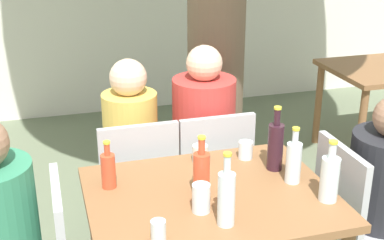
{
  "coord_description": "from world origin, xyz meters",
  "views": [
    {
      "loc": [
        -0.68,
        -2.05,
        2.0
      ],
      "look_at": [
        0.0,
        0.3,
        1.03
      ],
      "focal_mm": 50.0,
      "sensor_mm": 36.0,
      "label": 1
    }
  ],
  "objects_px": {
    "patio_chair_2": "(137,181)",
    "soda_bottle_4": "(108,170)",
    "soda_bottle_5": "(201,173)",
    "drinking_glass_0": "(246,150)",
    "water_bottle_0": "(226,197)",
    "drinking_glass_3": "(201,198)",
    "person_seated_2": "(130,161)",
    "dining_table_front": "(210,213)",
    "person_seated_3": "(200,149)",
    "patio_chair_3": "(211,171)",
    "wine_bottle_2": "(275,145)",
    "drinking_glass_2": "(158,231)",
    "drinking_glass_1": "(200,154)",
    "water_bottle_3": "(293,161)",
    "patio_chair_1": "(356,214)",
    "water_bottle_1": "(330,177)"
  },
  "relations": [
    {
      "from": "soda_bottle_4",
      "to": "soda_bottle_5",
      "type": "xyz_separation_m",
      "value": [
        0.39,
        -0.2,
        0.02
      ]
    },
    {
      "from": "soda_bottle_5",
      "to": "drinking_glass_0",
      "type": "relative_size",
      "value": 3.16
    },
    {
      "from": "water_bottle_3",
      "to": "soda_bottle_5",
      "type": "distance_m",
      "value": 0.46
    },
    {
      "from": "patio_chair_1",
      "to": "drinking_glass_0",
      "type": "bearing_deg",
      "value": 58.66
    },
    {
      "from": "patio_chair_2",
      "to": "drinking_glass_0",
      "type": "bearing_deg",
      "value": 144.77
    },
    {
      "from": "patio_chair_1",
      "to": "water_bottle_3",
      "type": "bearing_deg",
      "value": 89.53
    },
    {
      "from": "patio_chair_1",
      "to": "wine_bottle_2",
      "type": "relative_size",
      "value": 2.77
    },
    {
      "from": "water_bottle_0",
      "to": "soda_bottle_4",
      "type": "distance_m",
      "value": 0.62
    },
    {
      "from": "soda_bottle_5",
      "to": "drinking_glass_1",
      "type": "height_order",
      "value": "soda_bottle_5"
    },
    {
      "from": "dining_table_front",
      "to": "patio_chair_1",
      "type": "xyz_separation_m",
      "value": [
        0.79,
        0.0,
        -0.15
      ]
    },
    {
      "from": "drinking_glass_1",
      "to": "water_bottle_3",
      "type": "bearing_deg",
      "value": -42.15
    },
    {
      "from": "person_seated_3",
      "to": "soda_bottle_4",
      "type": "xyz_separation_m",
      "value": [
        -0.66,
        -0.71,
        0.29
      ]
    },
    {
      "from": "dining_table_front",
      "to": "soda_bottle_4",
      "type": "distance_m",
      "value": 0.52
    },
    {
      "from": "patio_chair_2",
      "to": "drinking_glass_2",
      "type": "distance_m",
      "value": 1.02
    },
    {
      "from": "person_seated_2",
      "to": "person_seated_3",
      "type": "height_order",
      "value": "person_seated_3"
    },
    {
      "from": "water_bottle_3",
      "to": "soda_bottle_4",
      "type": "height_order",
      "value": "water_bottle_3"
    },
    {
      "from": "person_seated_2",
      "to": "soda_bottle_4",
      "type": "bearing_deg",
      "value": 73.49
    },
    {
      "from": "dining_table_front",
      "to": "soda_bottle_5",
      "type": "distance_m",
      "value": 0.22
    },
    {
      "from": "soda_bottle_4",
      "to": "drinking_glass_0",
      "type": "xyz_separation_m",
      "value": [
        0.73,
        0.11,
        -0.04
      ]
    },
    {
      "from": "water_bottle_3",
      "to": "drinking_glass_0",
      "type": "relative_size",
      "value": 3.0
    },
    {
      "from": "dining_table_front",
      "to": "patio_chair_1",
      "type": "relative_size",
      "value": 1.22
    },
    {
      "from": "person_seated_2",
      "to": "wine_bottle_2",
      "type": "relative_size",
      "value": 3.66
    },
    {
      "from": "person_seated_3",
      "to": "drinking_glass_3",
      "type": "distance_m",
      "value": 1.11
    },
    {
      "from": "person_seated_3",
      "to": "soda_bottle_5",
      "type": "xyz_separation_m",
      "value": [
        -0.27,
        -0.91,
        0.31
      ]
    },
    {
      "from": "patio_chair_1",
      "to": "drinking_glass_0",
      "type": "xyz_separation_m",
      "value": [
        -0.5,
        0.31,
        0.3
      ]
    },
    {
      "from": "person_seated_2",
      "to": "water_bottle_0",
      "type": "height_order",
      "value": "person_seated_2"
    },
    {
      "from": "patio_chair_2",
      "to": "soda_bottle_4",
      "type": "height_order",
      "value": "soda_bottle_4"
    },
    {
      "from": "drinking_glass_1",
      "to": "water_bottle_1",
      "type": "bearing_deg",
      "value": -50.56
    },
    {
      "from": "patio_chair_2",
      "to": "water_bottle_0",
      "type": "relative_size",
      "value": 2.82
    },
    {
      "from": "drinking_glass_1",
      "to": "drinking_glass_3",
      "type": "relative_size",
      "value": 0.71
    },
    {
      "from": "water_bottle_0",
      "to": "water_bottle_1",
      "type": "bearing_deg",
      "value": 6.76
    },
    {
      "from": "patio_chair_1",
      "to": "wine_bottle_2",
      "type": "height_order",
      "value": "wine_bottle_2"
    },
    {
      "from": "drinking_glass_3",
      "to": "patio_chair_2",
      "type": "bearing_deg",
      "value": 99.81
    },
    {
      "from": "wine_bottle_2",
      "to": "drinking_glass_0",
      "type": "xyz_separation_m",
      "value": [
        -0.09,
        0.15,
        -0.08
      ]
    },
    {
      "from": "person_seated_2",
      "to": "soda_bottle_5",
      "type": "bearing_deg",
      "value": 101.06
    },
    {
      "from": "dining_table_front",
      "to": "person_seated_3",
      "type": "relative_size",
      "value": 0.89
    },
    {
      "from": "person_seated_3",
      "to": "water_bottle_0",
      "type": "xyz_separation_m",
      "value": [
        -0.24,
        -1.16,
        0.33
      ]
    },
    {
      "from": "dining_table_front",
      "to": "drinking_glass_0",
      "type": "height_order",
      "value": "drinking_glass_0"
    },
    {
      "from": "patio_chair_3",
      "to": "drinking_glass_0",
      "type": "xyz_separation_m",
      "value": [
        0.07,
        -0.37,
        0.3
      ]
    },
    {
      "from": "patio_chair_2",
      "to": "person_seated_2",
      "type": "bearing_deg",
      "value": -90.0
    },
    {
      "from": "soda_bottle_5",
      "to": "drinking_glass_2",
      "type": "distance_m",
      "value": 0.4
    },
    {
      "from": "drinking_glass_1",
      "to": "drinking_glass_2",
      "type": "bearing_deg",
      "value": -119.93
    },
    {
      "from": "water_bottle_0",
      "to": "soda_bottle_5",
      "type": "distance_m",
      "value": 0.25
    },
    {
      "from": "person_seated_3",
      "to": "soda_bottle_5",
      "type": "bearing_deg",
      "value": 73.42
    },
    {
      "from": "patio_chair_3",
      "to": "drinking_glass_0",
      "type": "distance_m",
      "value": 0.48
    },
    {
      "from": "wine_bottle_2",
      "to": "soda_bottle_4",
      "type": "bearing_deg",
      "value": 177.1
    },
    {
      "from": "water_bottle_1",
      "to": "soda_bottle_4",
      "type": "bearing_deg",
      "value": 156.99
    },
    {
      "from": "water_bottle_0",
      "to": "drinking_glass_3",
      "type": "xyz_separation_m",
      "value": [
        -0.07,
        0.13,
        -0.06
      ]
    },
    {
      "from": "patio_chair_3",
      "to": "drinking_glass_3",
      "type": "xyz_separation_m",
      "value": [
        -0.31,
        -0.81,
        0.31
      ]
    },
    {
      "from": "patio_chair_2",
      "to": "water_bottle_3",
      "type": "relative_size",
      "value": 3.28
    }
  ]
}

